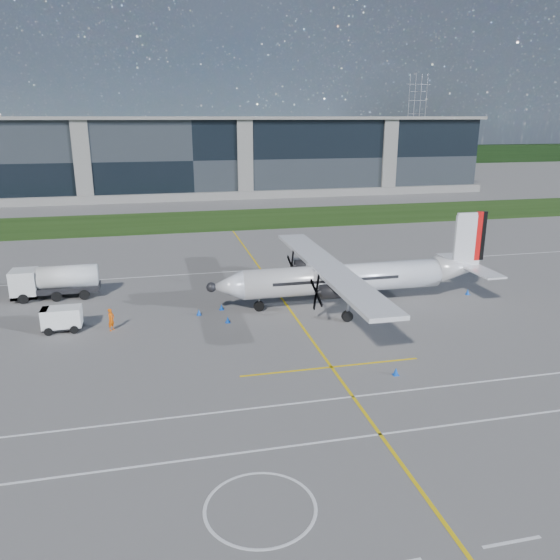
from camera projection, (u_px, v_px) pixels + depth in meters
name	position (u px, v px, depth m)	size (l,w,h in m)	color
ground	(211.00, 231.00, 77.61)	(400.00, 400.00, 0.00)	#64615F
grass_strip	(206.00, 220.00, 85.08)	(400.00, 18.00, 0.04)	#1D3A0F
terminal_building	(190.00, 157.00, 112.81)	(120.00, 20.00, 15.00)	black
tree_line	(177.00, 159.00, 170.13)	(400.00, 6.00, 6.00)	black
pylon_east	(416.00, 118.00, 194.13)	(9.00, 4.60, 30.00)	gray
yellow_taxiway_centerline	(278.00, 293.00, 50.24)	(0.20, 70.00, 0.01)	yellow
white_lane_line	(324.00, 442.00, 27.19)	(90.00, 0.15, 0.01)	white
turboprop_aircraft	(353.00, 261.00, 46.12)	(24.50, 25.41, 7.62)	white
fuel_tanker_truck	(49.00, 282.00, 48.33)	(7.75, 2.52, 2.91)	silver
baggage_tug	(62.00, 319.00, 41.10)	(3.02, 1.81, 1.81)	white
ground_crew_person	(111.00, 318.00, 41.12)	(0.81, 0.58, 1.99)	#F25907
safety_cone_portwing	(396.00, 371.00, 34.15)	(0.36, 0.36, 0.50)	#0A45BA
safety_cone_tail	(468.00, 292.00, 49.65)	(0.36, 0.36, 0.50)	#0A45BA
safety_cone_fwd	(199.00, 312.00, 44.49)	(0.36, 0.36, 0.50)	#0A45BA
safety_cone_nose_port	(228.00, 320.00, 42.86)	(0.36, 0.36, 0.50)	#0A45BA
safety_cone_nose_stbd	(222.00, 307.00, 45.71)	(0.36, 0.36, 0.50)	#0A45BA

